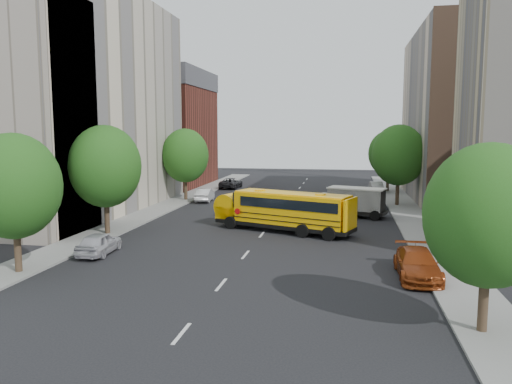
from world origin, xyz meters
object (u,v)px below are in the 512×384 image
(parked_car_3, at_px, (417,264))
(street_tree_5, at_px, (388,153))
(street_tree_3, at_px, (488,216))
(street_tree_4, at_px, (399,155))
(parked_car_4, at_px, (376,202))
(street_tree_2, at_px, (185,156))
(street_tree_1, at_px, (105,166))
(school_bus, at_px, (282,209))
(parked_car_1, at_px, (205,195))
(parked_car_5, at_px, (376,187))
(street_tree_0, at_px, (14,186))
(parked_car_2, at_px, (231,183))
(safari_truck, at_px, (351,201))
(parked_car_0, at_px, (99,243))

(parked_car_3, bearing_deg, street_tree_5, 87.09)
(street_tree_3, relative_size, street_tree_4, 0.88)
(parked_car_4, bearing_deg, street_tree_2, 176.30)
(street_tree_1, bearing_deg, street_tree_2, 90.00)
(school_bus, bearing_deg, parked_car_1, 146.16)
(street_tree_4, bearing_deg, school_bus, -123.84)
(parked_car_4, height_order, parked_car_5, parked_car_5)
(parked_car_1, bearing_deg, school_bus, 119.60)
(street_tree_0, distance_m, parked_car_5, 43.88)
(street_tree_5, xyz_separation_m, parked_car_2, (-19.80, -0.03, -4.02))
(street_tree_1, xyz_separation_m, safari_truck, (17.44, 10.87, -3.59))
(parked_car_0, bearing_deg, parked_car_3, 170.87)
(street_tree_3, relative_size, parked_car_4, 1.86)
(street_tree_0, height_order, street_tree_2, street_tree_2)
(safari_truck, xyz_separation_m, parked_car_2, (-15.24, 19.10, -0.68))
(parked_car_1, bearing_deg, safari_truck, 150.10)
(parked_car_2, bearing_deg, parked_car_0, 91.17)
(street_tree_0, xyz_separation_m, school_bus, (12.28, 13.49, -2.95))
(street_tree_1, bearing_deg, parked_car_2, 85.80)
(street_tree_2, distance_m, parked_car_5, 23.51)
(street_tree_2, bearing_deg, street_tree_0, -90.00)
(parked_car_1, xyz_separation_m, parked_car_3, (18.40, -24.79, 0.04))
(street_tree_1, bearing_deg, parked_car_1, 82.92)
(parked_car_1, height_order, parked_car_4, parked_car_1)
(street_tree_1, bearing_deg, street_tree_4, 39.29)
(street_tree_2, bearing_deg, school_bus, -49.76)
(street_tree_3, bearing_deg, safari_truck, 100.40)
(street_tree_0, bearing_deg, parked_car_0, 64.26)
(street_tree_3, height_order, parked_car_5, street_tree_3)
(street_tree_5, xyz_separation_m, parked_car_0, (-19.80, -35.44, -4.01))
(street_tree_1, bearing_deg, street_tree_0, -90.00)
(street_tree_1, height_order, parked_car_2, street_tree_1)
(street_tree_2, height_order, safari_truck, street_tree_2)
(street_tree_0, xyz_separation_m, parked_car_4, (19.80, 26.02, -3.99))
(street_tree_3, xyz_separation_m, parked_car_2, (-19.80, 43.97, -3.77))
(parked_car_1, bearing_deg, street_tree_0, 79.72)
(street_tree_0, relative_size, street_tree_5, 0.99)
(street_tree_2, bearing_deg, street_tree_5, 28.61)
(parked_car_4, bearing_deg, street_tree_4, 43.97)
(street_tree_0, bearing_deg, parked_car_1, 85.46)
(street_tree_3, relative_size, street_tree_5, 0.95)
(street_tree_2, xyz_separation_m, parked_car_1, (2.20, -0.29, -4.14))
(street_tree_5, bearing_deg, parked_car_1, -148.16)
(street_tree_2, xyz_separation_m, street_tree_3, (22.00, -32.00, -0.37))
(parked_car_2, height_order, parked_car_5, parked_car_2)
(parked_car_1, bearing_deg, parked_car_3, 120.85)
(street_tree_3, height_order, safari_truck, street_tree_3)
(parked_car_2, distance_m, parked_car_5, 18.46)
(street_tree_2, bearing_deg, street_tree_3, -55.49)
(parked_car_2, bearing_deg, street_tree_1, 86.98)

